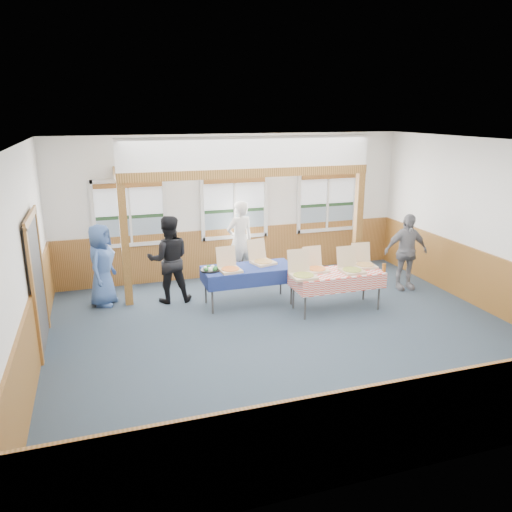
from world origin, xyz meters
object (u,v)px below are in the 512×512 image
at_px(person_grey, 406,252).
at_px(man_blue, 102,265).
at_px(woman_white, 240,241).
at_px(woman_black, 169,259).
at_px(table_left, 248,270).
at_px(table_right, 337,275).

bearing_deg(person_grey, man_blue, 177.03).
bearing_deg(woman_white, woman_black, 12.08).
height_order(table_left, woman_black, woman_black).
xyz_separation_m(woman_white, woman_black, (-1.71, -0.88, -0.03)).
bearing_deg(man_blue, person_grey, -76.39).
height_order(table_right, person_grey, person_grey).
height_order(table_right, woman_black, woman_black).
distance_m(woman_black, person_grey, 4.94).
bearing_deg(woman_black, man_blue, -4.87).
bearing_deg(woman_black, table_left, 161.30).
relative_size(woman_white, woman_black, 1.03).
bearing_deg(woman_white, table_right, 103.42).
bearing_deg(person_grey, table_left, -176.45).
bearing_deg(table_right, table_left, 147.63).
distance_m(woman_white, woman_black, 1.92).
relative_size(table_right, man_blue, 1.09).
relative_size(woman_black, man_blue, 1.08).
distance_m(table_left, person_grey, 3.44).
xyz_separation_m(woman_black, person_grey, (4.88, -0.79, -0.05)).
relative_size(table_left, woman_white, 1.04).
bearing_deg(table_right, man_blue, 154.05).
xyz_separation_m(woman_black, man_blue, (-1.27, 0.21, -0.06)).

